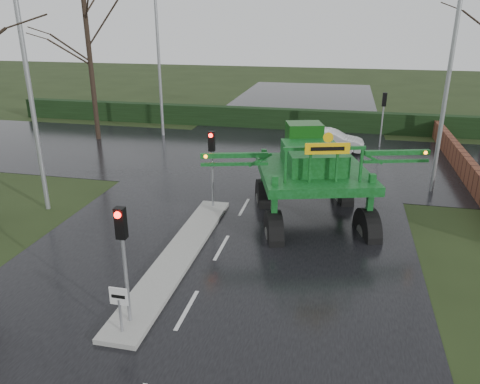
% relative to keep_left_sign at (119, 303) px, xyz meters
% --- Properties ---
extents(ground, '(140.00, 140.00, 0.00)m').
position_rel_keep_left_sign_xyz_m(ground, '(1.30, 1.50, -1.06)').
color(ground, black).
rests_on(ground, ground).
extents(road_main, '(14.00, 80.00, 0.02)m').
position_rel_keep_left_sign_xyz_m(road_main, '(1.30, 11.50, -1.05)').
color(road_main, black).
rests_on(road_main, ground).
extents(road_cross, '(80.00, 12.00, 0.02)m').
position_rel_keep_left_sign_xyz_m(road_cross, '(1.30, 17.50, -1.05)').
color(road_cross, black).
rests_on(road_cross, ground).
extents(median_island, '(1.20, 10.00, 0.16)m').
position_rel_keep_left_sign_xyz_m(median_island, '(0.00, 4.50, -0.97)').
color(median_island, gray).
rests_on(median_island, ground).
extents(hedge_row, '(44.00, 0.90, 1.50)m').
position_rel_keep_left_sign_xyz_m(hedge_row, '(1.30, 25.50, -0.31)').
color(hedge_row, black).
rests_on(hedge_row, ground).
extents(brick_wall, '(0.40, 20.00, 1.20)m').
position_rel_keep_left_sign_xyz_m(brick_wall, '(11.80, 17.50, -0.46)').
color(brick_wall, '#592D1E').
rests_on(brick_wall, ground).
extents(keep_left_sign, '(0.50, 0.07, 1.35)m').
position_rel_keep_left_sign_xyz_m(keep_left_sign, '(0.00, 0.00, 0.00)').
color(keep_left_sign, gray).
rests_on(keep_left_sign, ground).
extents(traffic_signal_near, '(0.26, 0.33, 3.52)m').
position_rel_keep_left_sign_xyz_m(traffic_signal_near, '(0.00, 0.49, 1.53)').
color(traffic_signal_near, gray).
rests_on(traffic_signal_near, ground).
extents(traffic_signal_mid, '(0.26, 0.33, 3.52)m').
position_rel_keep_left_sign_xyz_m(traffic_signal_mid, '(0.00, 8.99, 1.53)').
color(traffic_signal_mid, gray).
rests_on(traffic_signal_mid, ground).
extents(traffic_signal_far, '(0.26, 0.33, 3.52)m').
position_rel_keep_left_sign_xyz_m(traffic_signal_far, '(7.80, 21.51, 1.53)').
color(traffic_signal_far, gray).
rests_on(traffic_signal_far, ground).
extents(street_light_left_near, '(3.85, 0.30, 10.00)m').
position_rel_keep_left_sign_xyz_m(street_light_left_near, '(-6.89, 7.50, 4.93)').
color(street_light_left_near, gray).
rests_on(street_light_left_near, ground).
extents(street_light_right, '(3.85, 0.30, 10.00)m').
position_rel_keep_left_sign_xyz_m(street_light_right, '(9.49, 13.50, 4.93)').
color(street_light_right, gray).
rests_on(street_light_right, ground).
extents(street_light_left_far, '(3.85, 0.30, 10.00)m').
position_rel_keep_left_sign_xyz_m(street_light_left_far, '(-6.89, 21.50, 4.93)').
color(street_light_left_far, gray).
rests_on(street_light_left_far, ground).
extents(tree_left_far, '(7.70, 7.70, 13.26)m').
position_rel_keep_left_sign_xyz_m(tree_left_far, '(-11.20, 19.50, 6.09)').
color(tree_left_far, black).
rests_on(tree_left_far, ground).
extents(crop_sprayer, '(8.94, 6.71, 5.17)m').
position_rel_keep_left_sign_xyz_m(crop_sprayer, '(2.95, 7.14, 1.39)').
color(crop_sprayer, black).
rests_on(crop_sprayer, ground).
extents(white_sedan, '(4.24, 1.81, 1.36)m').
position_rel_keep_left_sign_xyz_m(white_sedan, '(4.65, 19.81, -1.06)').
color(white_sedan, silver).
rests_on(white_sedan, ground).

